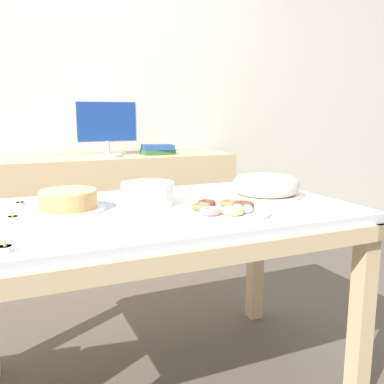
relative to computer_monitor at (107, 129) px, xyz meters
The scene contains 12 objects.
wall_back 0.42m from the computer_monitor, 108.76° to the left, with size 8.00×0.10×2.60m, color silver.
dining_table 1.44m from the computer_monitor, 94.21° to the right, with size 1.47×0.89×0.77m.
sideboard 0.61m from the computer_monitor, behind, with size 1.98×0.44×0.83m.
computer_monitor is the anchor object (origin of this frame).
book_stack 0.40m from the computer_monitor, ahead, with size 0.24×0.18×0.07m.
cake_chocolate_round 1.41m from the computer_monitor, 108.78° to the right, with size 0.26×0.26×0.08m.
cake_golden_bundt 1.44m from the computer_monitor, 74.75° to the right, with size 0.30×0.30×0.09m.
pastry_platter 1.61m from the computer_monitor, 87.80° to the right, with size 0.34×0.34×0.04m.
plate_stack 1.35m from the computer_monitor, 96.23° to the right, with size 0.21×0.21×0.09m.
tealight_left_edge 1.33m from the computer_monitor, 117.88° to the right, with size 0.04×0.04×0.04m.
tealight_centre 1.55m from the computer_monitor, 114.70° to the right, with size 0.04×0.04×0.04m.
tealight_right_edge 1.88m from the computer_monitor, 111.05° to the right, with size 0.04×0.04×0.04m.
Camera 1 is at (-0.55, -1.52, 1.13)m, focal length 40.00 mm.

